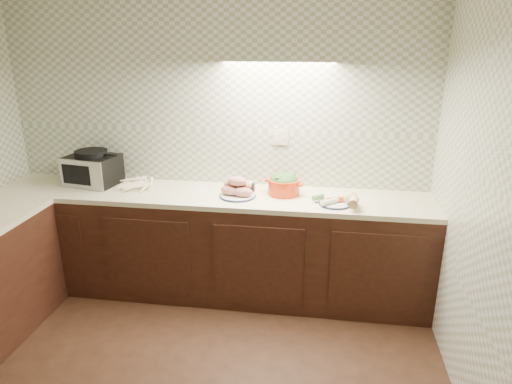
# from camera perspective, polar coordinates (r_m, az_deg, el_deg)

# --- Properties ---
(room) EXTENTS (3.60, 3.60, 2.60)m
(room) POSITION_cam_1_polar(r_m,az_deg,el_deg) (2.19, -16.12, 4.91)
(room) COLOR black
(room) RESTS_ON ground
(counter) EXTENTS (3.60, 3.60, 0.90)m
(counter) POSITION_cam_1_polar(r_m,az_deg,el_deg) (3.49, -20.15, -11.07)
(counter) COLOR black
(counter) RESTS_ON ground
(toaster_oven) EXTENTS (0.47, 0.39, 0.30)m
(toaster_oven) POSITION_cam_1_polar(r_m,az_deg,el_deg) (4.17, -19.77, 2.78)
(toaster_oven) COLOR black
(toaster_oven) RESTS_ON counter
(parsnip_pile) EXTENTS (0.46, 0.36, 0.08)m
(parsnip_pile) POSITION_cam_1_polar(r_m,az_deg,el_deg) (4.00, -14.42, 1.02)
(parsnip_pile) COLOR #F1E2C0
(parsnip_pile) RESTS_ON counter
(sweet_potato_plate) EXTENTS (0.30, 0.29, 0.17)m
(sweet_potato_plate) POSITION_cam_1_polar(r_m,az_deg,el_deg) (3.65, -2.30, 0.37)
(sweet_potato_plate) COLOR #131C3B
(sweet_potato_plate) RESTS_ON counter
(onion_bowl) EXTENTS (0.15, 0.15, 0.11)m
(onion_bowl) POSITION_cam_1_polar(r_m,az_deg,el_deg) (3.79, -1.28, 0.81)
(onion_bowl) COLOR black
(onion_bowl) RESTS_ON counter
(dutch_oven) EXTENTS (0.32, 0.32, 0.18)m
(dutch_oven) POSITION_cam_1_polar(r_m,az_deg,el_deg) (3.70, 3.50, 1.01)
(dutch_oven) COLOR red
(dutch_oven) RESTS_ON counter
(veg_plate) EXTENTS (0.38, 0.26, 0.12)m
(veg_plate) POSITION_cam_1_polar(r_m,az_deg,el_deg) (3.52, 10.65, -1.00)
(veg_plate) COLOR #131C3B
(veg_plate) RESTS_ON counter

